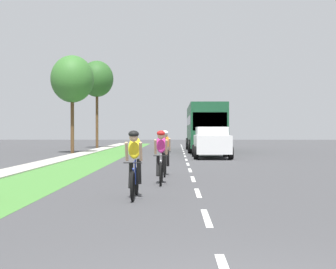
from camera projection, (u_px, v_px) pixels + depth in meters
ground_plane at (187, 162)px, 24.01m from camera, size 120.00×120.00×0.00m
grass_verge at (87, 162)px, 24.09m from camera, size 2.57×70.00×0.01m
sidewalk_concrete at (49, 162)px, 24.13m from camera, size 1.23×70.00×0.10m
lane_markings_center at (186, 158)px, 28.01m from camera, size 0.12×54.30×0.01m
cyclist_lead at (135, 164)px, 11.26m from camera, size 0.42×1.72×1.58m
cyclist_trailing at (161, 157)px, 14.29m from camera, size 0.42×1.72×1.58m
cyclist_distant at (165, 153)px, 16.93m from camera, size 0.42×1.72×1.58m
suv_white at (211, 142)px, 27.96m from camera, size 2.15×4.70×1.79m
bus_dark_green at (205, 125)px, 37.45m from camera, size 2.78×11.60×3.48m
street_tree_near at (72, 79)px, 33.76m from camera, size 2.98×2.98×6.81m
street_tree_far at (97, 79)px, 43.68m from camera, size 2.95×2.95×7.87m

